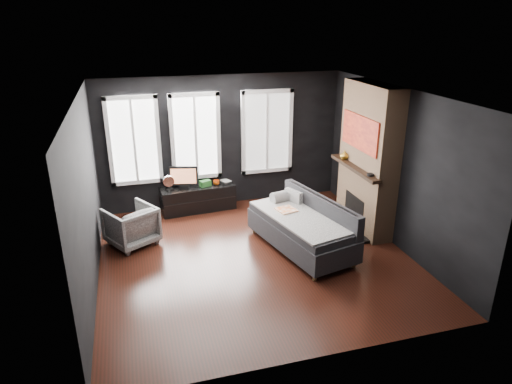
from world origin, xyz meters
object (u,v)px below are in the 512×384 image
object	(u,v)px
mug	(216,182)
book	(222,177)
armchair	(131,224)
media_console	(198,198)
sofa	(301,225)
mantel_vase	(344,155)
monitor	(184,176)

from	to	relation	value
mug	book	distance (m)	0.21
armchair	media_console	size ratio (longest dim) A/B	0.51
armchair	media_console	bearing A→B (deg)	-169.07
sofa	armchair	world-z (taller)	sofa
sofa	book	bearing A→B (deg)	97.45
sofa	armchair	distance (m)	2.96
sofa	mantel_vase	world-z (taller)	mantel_vase
media_console	mug	distance (m)	0.51
armchair	monitor	size ratio (longest dim) A/B	1.33
armchair	monitor	xyz separation A→B (m)	(1.09, 1.17, 0.39)
sofa	media_console	world-z (taller)	sofa
sofa	media_console	xyz separation A→B (m)	(-1.43, 2.15, -0.19)
book	mantel_vase	bearing A→B (deg)	-32.10
media_console	book	size ratio (longest dim) A/B	6.76
sofa	monitor	size ratio (longest dim) A/B	3.59
sofa	mantel_vase	size ratio (longest dim) A/B	12.02
mug	book	world-z (taller)	book
mantel_vase	armchair	bearing A→B (deg)	179.77
mug	sofa	bearing A→B (deg)	-64.06
armchair	mantel_vase	bearing A→B (deg)	149.84
media_console	sofa	bearing A→B (deg)	-61.74
monitor	sofa	bearing A→B (deg)	-38.76
monitor	book	distance (m)	0.84
media_console	mug	xyz separation A→B (m)	(0.39, -0.01, 0.32)
mug	armchair	bearing A→B (deg)	-146.31
mug	mantel_vase	xyz separation A→B (m)	(2.25, -1.18, 0.73)
sofa	mug	size ratio (longest dim) A/B	16.31
sofa	monitor	distance (m)	2.76
sofa	monitor	world-z (taller)	monitor
monitor	mantel_vase	distance (m)	3.19
sofa	media_console	bearing A→B (deg)	109.89
sofa	mantel_vase	distance (m)	1.77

